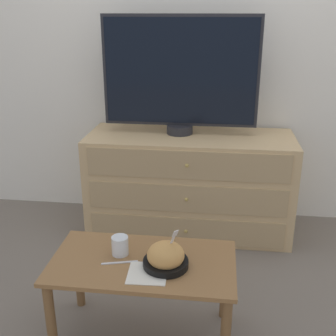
% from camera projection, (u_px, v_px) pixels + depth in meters
% --- Properties ---
extents(ground_plane, '(12.00, 12.00, 0.00)m').
position_uv_depth(ground_plane, '(201.00, 210.00, 3.32)').
color(ground_plane, '#70665B').
extents(wall_back, '(12.00, 0.05, 2.60)m').
position_uv_depth(wall_back, '(206.00, 38.00, 2.89)').
color(wall_back, white).
rests_on(wall_back, ground_plane).
extents(dresser, '(1.39, 0.54, 0.69)m').
position_uv_depth(dresser, '(189.00, 183.00, 2.93)').
color(dresser, tan).
rests_on(dresser, ground_plane).
extents(tv, '(1.02, 0.18, 0.77)m').
position_uv_depth(tv, '(180.00, 75.00, 2.73)').
color(tv, '#232328').
rests_on(tv, dresser).
extents(coffee_table, '(0.83, 0.45, 0.42)m').
position_uv_depth(coffee_table, '(143.00, 274.00, 1.92)').
color(coffee_table, olive).
rests_on(coffee_table, ground_plane).
extents(takeout_bowl, '(0.20, 0.20, 0.19)m').
position_uv_depth(takeout_bowl, '(166.00, 257.00, 1.84)').
color(takeout_bowl, black).
rests_on(takeout_bowl, coffee_table).
extents(drink_cup, '(0.08, 0.08, 0.09)m').
position_uv_depth(drink_cup, '(120.00, 247.00, 1.93)').
color(drink_cup, '#9E6638').
rests_on(drink_cup, coffee_table).
extents(napkin, '(0.17, 0.17, 0.00)m').
position_uv_depth(napkin, '(147.00, 273.00, 1.80)').
color(napkin, silver).
rests_on(napkin, coffee_table).
extents(knife, '(0.16, 0.05, 0.01)m').
position_uv_depth(knife, '(120.00, 263.00, 1.87)').
color(knife, silver).
rests_on(knife, coffee_table).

